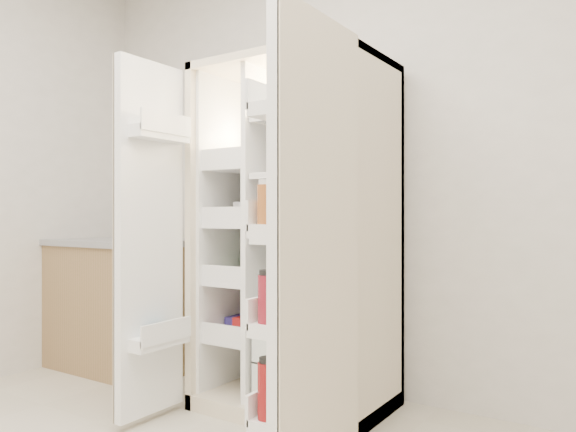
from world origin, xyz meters
The scene contains 5 objects.
wall_back centered at (0.00, 2.00, 1.35)m, with size 4.00×0.02×2.70m, color silver.
refrigerator centered at (-0.17, 1.65, 0.74)m, with size 0.92×0.70×1.80m.
freezer_door centered at (-0.68, 1.05, 0.89)m, with size 0.15×0.40×1.72m.
fridge_door centered at (0.30, 0.96, 0.87)m, with size 0.17×0.58×1.72m.
kitchen_counter centered at (-1.63, 1.60, 0.43)m, with size 1.17×0.62×0.85m.
Camera 1 is at (1.35, -0.81, 1.01)m, focal length 34.00 mm.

